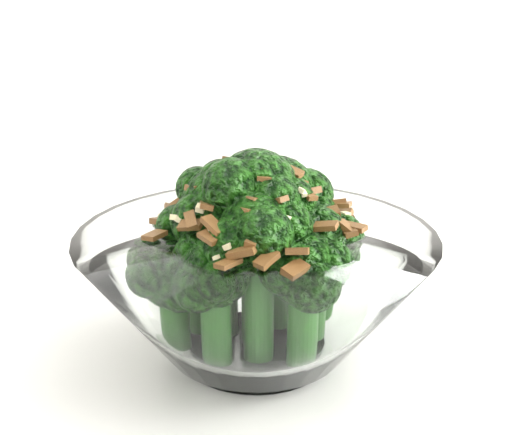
{
  "coord_description": "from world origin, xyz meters",
  "views": [
    {
      "loc": [
        -0.09,
        -0.34,
        0.97
      ],
      "look_at": [
        -0.07,
        0.06,
        0.83
      ],
      "focal_mm": 55.0,
      "sensor_mm": 36.0,
      "label": 1
    }
  ],
  "objects": [
    {
      "name": "broccoli_dish",
      "position": [
        -0.07,
        0.06,
        0.8
      ],
      "size": [
        0.2,
        0.2,
        0.12
      ],
      "color": "white",
      "rests_on": "table"
    }
  ]
}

